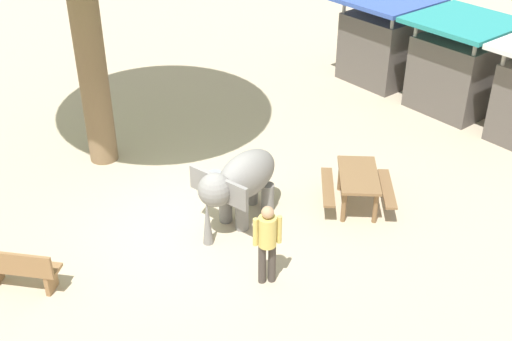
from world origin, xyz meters
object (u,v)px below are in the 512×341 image
Objects in this scene: person_handler at (267,239)px; market_stall_teal at (457,70)px; market_stall_blue at (383,44)px; feed_bucket at (215,179)px; elephant at (240,182)px; wooden_bench at (19,268)px; picnic_table_near at (358,182)px.

market_stall_teal is (-2.28, 8.61, 0.19)m from person_handler.
market_stall_blue reaches higher than feed_bucket.
market_stall_teal is at bearing 171.25° from elephant.
market_stall_teal is at bearing -46.26° from person_handler.
elephant is 7.83m from market_stall_teal.
person_handler reaches higher than wooden_bench.
market_stall_blue is (-2.29, 12.10, 0.67)m from wooden_bench.
picnic_table_near is at bearing 36.16° from feed_bucket.
person_handler is 1.23× the size of wooden_bench.
person_handler is 4.37m from wooden_bench.
market_stall_teal reaches higher than elephant.
wooden_bench is 12.13m from market_stall_teal.
feed_bucket is (-1.40, 0.38, -0.77)m from elephant.
wooden_bench is at bearing -91.45° from market_stall_teal.
wooden_bench is at bearing 82.33° from person_handler.
picnic_table_near is (1.94, 6.54, 0.12)m from wooden_bench.
elephant is 1.31× the size of person_handler.
picnic_table_near is at bearing -52.76° from market_stall_blue.
person_handler is at bearing -75.15° from market_stall_teal.
market_stall_blue is at bearing 102.77° from feed_bucket.
picnic_table_near is 5.85× the size of feed_bucket.
elephant is 5.90× the size of feed_bucket.
feed_bucket is at bearing -101.35° from picnic_table_near.
market_stall_blue is 7.00× the size of feed_bucket.
wooden_bench is 0.52× the size of market_stall_teal.
picnic_table_near is 3.18m from feed_bucket.
wooden_bench is (-0.79, -4.29, -0.46)m from elephant.
elephant is at bearing 38.61° from wooden_bench.
person_handler is 4.50× the size of feed_bucket.
market_stall_teal reaches higher than person_handler.
elephant is 0.84× the size of market_stall_teal.
person_handler is at bearing -20.32° from feed_bucket.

